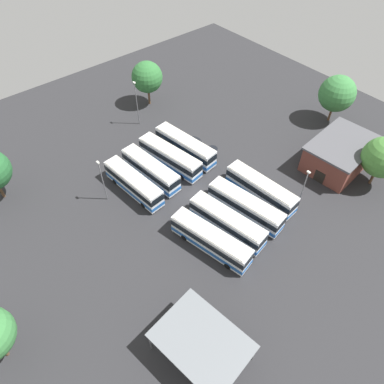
# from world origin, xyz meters

# --- Properties ---
(ground_plane) EXTENTS (96.17, 96.17, 0.00)m
(ground_plane) POSITION_xyz_m (0.00, 0.00, 0.00)
(ground_plane) COLOR #28282B
(bus_row0_slot0) EXTENTS (11.96, 3.66, 3.61)m
(bus_row0_slot0) POSITION_xyz_m (-6.94, -7.11, 1.90)
(bus_row0_slot0) COLOR silver
(bus_row0_slot0) RESTS_ON ground_plane
(bus_row0_slot1) EXTENTS (11.85, 3.80, 3.61)m
(bus_row0_slot1) POSITION_xyz_m (-7.73, -3.21, 1.90)
(bus_row0_slot1) COLOR silver
(bus_row0_slot1) RESTS_ON ground_plane
(bus_row0_slot2) EXTENTS (12.70, 4.52, 3.61)m
(bus_row0_slot2) POSITION_xyz_m (-8.16, 1.16, 1.91)
(bus_row0_slot2) COLOR silver
(bus_row0_slot2) RESTS_ON ground_plane
(bus_row0_slot3) EXTENTS (12.65, 4.16, 3.61)m
(bus_row0_slot3) POSITION_xyz_m (-8.70, 4.99, 1.91)
(bus_row0_slot3) COLOR silver
(bus_row0_slot3) RESTS_ON ground_plane
(bus_row1_slot0) EXTENTS (12.50, 5.05, 3.61)m
(bus_row1_slot0) POSITION_xyz_m (9.06, -5.05, 1.91)
(bus_row1_slot0) COLOR silver
(bus_row1_slot0) RESTS_ON ground_plane
(bus_row1_slot1) EXTENTS (12.34, 4.61, 3.61)m
(bus_row1_slot1) POSITION_xyz_m (8.29, -1.16, 1.91)
(bus_row1_slot1) COLOR silver
(bus_row1_slot1) RESTS_ON ground_plane
(bus_row1_slot2) EXTENTS (12.50, 4.59, 3.61)m
(bus_row1_slot2) POSITION_xyz_m (7.88, 3.05, 1.91)
(bus_row1_slot2) COLOR silver
(bus_row1_slot2) RESTS_ON ground_plane
(bus_row1_slot3) EXTENTS (12.35, 3.66, 3.61)m
(bus_row1_slot3) POSITION_xyz_m (6.99, 7.45, 1.91)
(bus_row1_slot3) COLOR silver
(bus_row1_slot3) RESTS_ON ground_plane
(depot_building) EXTENTS (9.45, 12.72, 5.09)m
(depot_building) POSITION_xyz_m (10.45, 23.21, 2.56)
(depot_building) COLOR brown
(depot_building) RESTS_ON ground_plane
(maintenance_shelter) EXTENTS (10.81, 8.61, 4.06)m
(maintenance_shelter) POSITION_xyz_m (19.07, -15.51, 3.88)
(maintenance_shelter) COLOR slate
(maintenance_shelter) RESTS_ON ground_plane
(lamp_post_near_entrance) EXTENTS (0.56, 0.28, 9.09)m
(lamp_post_near_entrance) POSITION_xyz_m (-21.66, 3.87, 4.97)
(lamp_post_near_entrance) COLOR slate
(lamp_post_near_entrance) RESTS_ON ground_plane
(lamp_post_by_building) EXTENTS (0.56, 0.28, 7.30)m
(lamp_post_by_building) POSITION_xyz_m (12.03, 10.85, 4.06)
(lamp_post_by_building) COLOR slate
(lamp_post_by_building) RESTS_ON ground_plane
(lamp_post_mid_lot) EXTENTS (0.56, 0.28, 8.01)m
(lamp_post_mid_lot) POSITION_xyz_m (-8.39, -11.39, 4.42)
(lamp_post_mid_lot) COLOR slate
(lamp_post_mid_lot) RESTS_ON ground_plane
(tree_north_edge) EXTENTS (6.83, 6.83, 9.42)m
(tree_north_edge) POSITION_xyz_m (1.76, 33.51, 6.00)
(tree_north_edge) COLOR brown
(tree_north_edge) RESTS_ON ground_plane
(tree_south_edge) EXTENTS (6.49, 6.49, 8.90)m
(tree_south_edge) POSITION_xyz_m (16.70, 23.91, 5.65)
(tree_south_edge) COLOR brown
(tree_south_edge) RESTS_ON ground_plane
(tree_east_edge) EXTENTS (6.20, 6.20, 9.21)m
(tree_east_edge) POSITION_xyz_m (-26.16, 9.55, 6.09)
(tree_east_edge) COLOR brown
(tree_east_edge) RESTS_ON ground_plane
(puddle_front_lane) EXTENTS (3.68, 3.68, 0.01)m
(puddle_front_lane) POSITION_xyz_m (-10.51, 8.08, 0.00)
(puddle_front_lane) COLOR black
(puddle_front_lane) RESTS_ON ground_plane
(puddle_centre_drain) EXTENTS (1.92, 1.92, 0.01)m
(puddle_centre_drain) POSITION_xyz_m (-6.71, 9.81, 0.00)
(puddle_centre_drain) COLOR black
(puddle_centre_drain) RESTS_ON ground_plane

